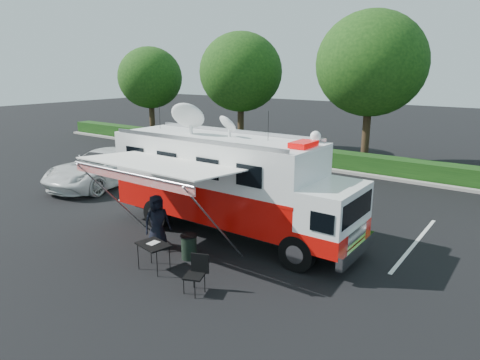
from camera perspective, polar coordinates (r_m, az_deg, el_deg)
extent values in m
plane|color=black|center=(15.33, -1.11, -7.27)|extent=(120.00, 120.00, 0.00)
cube|color=#9E998E|center=(23.49, 23.59, -0.48)|extent=(60.00, 0.35, 0.15)
cube|color=black|center=(24.25, 24.17, 0.95)|extent=(60.00, 1.20, 1.00)
cylinder|color=black|center=(36.22, -11.66, 8.53)|extent=(0.44, 0.44, 4.00)
ellipsoid|color=#14380F|center=(36.04, -11.91, 13.21)|extent=(5.12, 5.12, 4.86)
cylinder|color=black|center=(30.22, 0.09, 8.02)|extent=(0.44, 0.44, 4.40)
ellipsoid|color=#14380F|center=(30.01, 0.10, 14.21)|extent=(5.63, 5.63, 5.35)
cylinder|color=black|center=(26.01, 16.50, 6.77)|extent=(0.44, 0.44, 4.80)
ellipsoid|color=#14380F|center=(25.79, 17.09, 14.59)|extent=(6.14, 6.14, 5.84)
cube|color=silver|center=(26.12, -19.35, 1.21)|extent=(0.12, 5.50, 0.01)
cube|color=silver|center=(21.58, -10.13, -0.91)|extent=(0.12, 5.50, 0.01)
cube|color=silver|center=(17.91, 3.41, -3.98)|extent=(0.12, 5.50, 0.01)
cube|color=silver|center=(15.74, 22.31, -7.81)|extent=(0.12, 5.50, 0.01)
cube|color=black|center=(15.13, -1.12, -5.34)|extent=(8.62, 1.40, 0.30)
cylinder|color=black|center=(12.67, 7.62, -9.61)|extent=(1.10, 0.32, 1.10)
cylinder|color=black|center=(14.50, 11.81, -6.57)|extent=(1.10, 0.32, 1.10)
cylinder|color=black|center=(16.02, -11.01, -4.46)|extent=(1.10, 0.32, 1.10)
cylinder|color=black|center=(17.51, -5.76, -2.59)|extent=(1.10, 0.32, 1.10)
cube|color=silver|center=(13.08, 15.25, -8.98)|extent=(0.20, 2.50, 0.40)
cube|color=white|center=(12.99, 12.44, -4.45)|extent=(1.40, 2.50, 1.70)
cube|color=red|center=(13.19, 12.30, -6.92)|extent=(1.42, 2.52, 0.55)
cube|color=black|center=(12.67, 15.21, -3.69)|extent=(0.12, 2.20, 0.70)
cube|color=red|center=(15.30, -3.23, -2.16)|extent=(7.61, 2.50, 1.20)
cube|color=red|center=(15.14, -3.26, 0.02)|extent=(7.63, 2.52, 0.10)
cube|color=white|center=(14.96, -3.30, 2.80)|extent=(7.61, 2.50, 1.40)
cube|color=white|center=(14.83, -3.35, 5.61)|extent=(7.61, 2.50, 0.08)
cube|color=#CC0505|center=(12.95, 8.45, 4.76)|extent=(0.55, 0.95, 0.16)
sphere|color=white|center=(13.86, 10.04, 5.77)|extent=(0.34, 0.34, 0.34)
ellipsoid|color=white|center=(15.34, -6.97, 8.51)|extent=(1.20, 1.20, 0.36)
ellipsoid|color=white|center=(14.66, -1.65, 7.54)|extent=(0.70, 0.70, 0.20)
cylinder|color=black|center=(17.15, -10.67, 8.35)|extent=(0.02, 0.02, 1.00)
cylinder|color=black|center=(16.03, -6.67, 8.07)|extent=(0.02, 0.02, 1.00)
cylinder|color=black|center=(13.97, 3.78, 7.15)|extent=(0.02, 0.02, 1.00)
cube|color=white|center=(13.29, -10.69, 2.14)|extent=(5.01, 2.40, 0.21)
cube|color=red|center=(12.57, -14.55, 0.36)|extent=(5.01, 0.04, 0.28)
cylinder|color=#B2B2B7|center=(12.53, -14.65, 0.87)|extent=(5.01, 0.07, 0.07)
cylinder|color=#B2B2B7|center=(15.29, -16.48, -2.29)|extent=(0.05, 2.59, 2.89)
cylinder|color=#B2B2B7|center=(12.18, -3.23, -6.06)|extent=(0.05, 2.59, 2.89)
imported|color=silver|center=(22.81, -17.50, -0.53)|extent=(3.74, 6.66, 1.76)
imported|color=black|center=(14.56, -10.83, -8.78)|extent=(0.85, 1.02, 1.79)
cube|color=black|center=(12.75, -11.50, -8.44)|extent=(1.07, 0.85, 0.05)
cylinder|color=black|center=(13.04, -13.42, -9.92)|extent=(0.02, 0.02, 0.79)
cylinder|color=black|center=(13.33, -11.80, -9.25)|extent=(0.02, 0.02, 0.79)
cylinder|color=black|center=(12.49, -11.00, -10.91)|extent=(0.02, 0.02, 0.79)
cylinder|color=black|center=(12.80, -9.36, -10.18)|extent=(0.02, 0.02, 0.79)
cube|color=silver|center=(12.81, -11.50, -8.21)|extent=(0.25, 0.34, 0.01)
cube|color=black|center=(11.48, -6.15, -12.62)|extent=(0.63, 0.63, 0.04)
cube|color=black|center=(11.52, -5.37, -10.99)|extent=(0.47, 0.22, 0.54)
cylinder|color=black|center=(11.59, -7.52, -13.75)|extent=(0.02, 0.02, 0.49)
cylinder|color=black|center=(11.84, -6.19, -13.06)|extent=(0.02, 0.02, 0.49)
cylinder|color=black|center=(11.35, -6.04, -14.35)|extent=(0.02, 0.02, 0.49)
cylinder|color=black|center=(11.61, -4.72, -13.62)|extent=(0.02, 0.02, 0.49)
cylinder|color=black|center=(13.47, -6.81, -8.91)|extent=(0.48, 0.48, 0.73)
cylinder|color=black|center=(13.32, -6.87, -7.39)|extent=(0.51, 0.51, 0.04)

